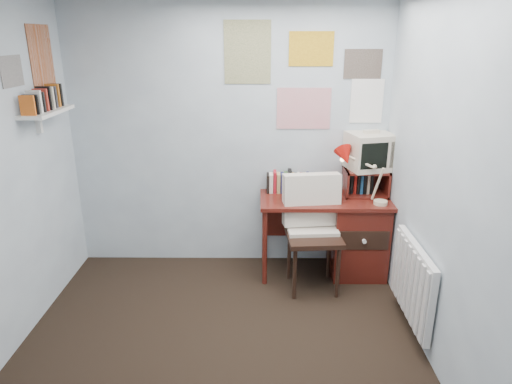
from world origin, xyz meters
TOP-DOWN VIEW (x-y plane):
  - ground at (0.00, 0.00)m, footprint 3.50×3.50m
  - back_wall at (0.00, 1.75)m, footprint 3.00×0.02m
  - right_wall at (1.50, 0.00)m, footprint 0.02×3.50m
  - desk at (1.17, 1.48)m, footprint 1.20×0.55m
  - desk_chair at (0.77, 1.18)m, footprint 0.55×0.52m
  - desk_lamp at (1.38, 1.32)m, footprint 0.35×0.32m
  - tv_riser at (1.29, 1.59)m, footprint 0.40×0.30m
  - crt_tv at (1.31, 1.61)m, footprint 0.46×0.44m
  - book_row at (0.66, 1.66)m, footprint 0.60×0.14m
  - radiator at (1.46, 0.55)m, footprint 0.09×0.80m
  - wall_shelf at (-1.40, 1.10)m, footprint 0.20×0.62m
  - posters_back at (0.70, 1.74)m, footprint 1.20×0.01m
  - posters_left at (-1.49, 1.10)m, footprint 0.01×0.70m

SIDE VIEW (x-z plane):
  - ground at x=0.00m, z-range 0.00..0.00m
  - desk at x=1.17m, z-range 0.03..0.79m
  - radiator at x=1.46m, z-range 0.12..0.72m
  - desk_chair at x=0.77m, z-range 0.00..1.00m
  - book_row at x=0.66m, z-range 0.76..0.98m
  - tv_riser at x=1.29m, z-range 0.76..1.01m
  - desk_lamp at x=1.38m, z-range 0.76..1.21m
  - crt_tv at x=1.31m, z-range 1.01..1.38m
  - back_wall at x=0.00m, z-range 0.00..2.50m
  - right_wall at x=1.50m, z-range 0.00..2.50m
  - wall_shelf at x=-1.40m, z-range 1.50..1.74m
  - posters_back at x=0.70m, z-range 1.40..2.30m
  - posters_left at x=-1.49m, z-range 1.70..2.30m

